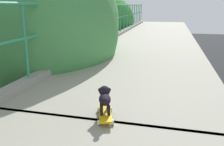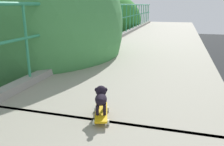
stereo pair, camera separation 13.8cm
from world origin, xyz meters
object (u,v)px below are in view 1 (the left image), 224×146
car_blue_seventh (77,85)px  toy_skateboard (105,113)px  car_yellow_cab_fifth (31,120)px  car_red_taxi_sixth (17,94)px  city_bus (89,42)px  small_dog (105,97)px

car_blue_seventh → toy_skateboard: size_ratio=8.49×
car_yellow_cab_fifth → toy_skateboard: 11.01m
car_red_taxi_sixth → car_blue_seventh: car_red_taxi_sixth is taller
car_red_taxi_sixth → toy_skateboard: (9.56, -11.01, 4.84)m
toy_skateboard → city_bus: bearing=110.0°
car_red_taxi_sixth → car_blue_seventh: (3.44, 2.77, 0.03)m
city_bus → toy_skateboard: (9.76, -26.82, 3.46)m
small_dog → car_yellow_cab_fifth: bearing=129.6°
car_red_taxi_sixth → toy_skateboard: toy_skateboard is taller
car_yellow_cab_fifth → toy_skateboard: size_ratio=7.16×
small_dog → toy_skateboard: bearing=-68.3°
car_red_taxi_sixth → small_dog: small_dog is taller
small_dog → city_bus: bearing=110.0°
car_blue_seventh → toy_skateboard: 15.82m
car_blue_seventh → toy_skateboard: (6.12, -13.78, 4.80)m
toy_skateboard → small_dog: 0.19m
toy_skateboard → small_dog: (-0.01, 0.03, 0.19)m
car_blue_seventh → car_yellow_cab_fifth: bearing=-92.0°
car_yellow_cab_fifth → car_blue_seventh: 6.13m
small_dog → car_blue_seventh: bearing=113.9°
car_blue_seventh → city_bus: 13.61m
car_blue_seventh → city_bus: size_ratio=0.44×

